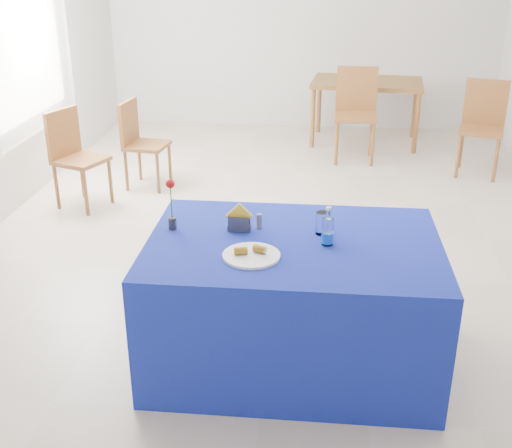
{
  "coord_description": "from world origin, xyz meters",
  "views": [
    {
      "loc": [
        0.24,
        -4.97,
        2.24
      ],
      "look_at": [
        -0.06,
        -1.96,
        0.92
      ],
      "focal_mm": 45.0,
      "sensor_mm": 36.0,
      "label": 1
    }
  ],
  "objects_px": {
    "water_bottle": "(328,232)",
    "chair_win_a": "(73,151)",
    "blue_table": "(292,302)",
    "chair_bg_right": "(483,121)",
    "chair_win_b": "(139,138)",
    "plate": "(251,256)",
    "chair_bg_left": "(356,107)",
    "oak_table": "(367,87)"
  },
  "relations": [
    {
      "from": "plate",
      "to": "water_bottle",
      "type": "bearing_deg",
      "value": 26.24
    },
    {
      "from": "oak_table",
      "to": "chair_win_b",
      "type": "distance_m",
      "value": 2.94
    },
    {
      "from": "oak_table",
      "to": "water_bottle",
      "type": "bearing_deg",
      "value": -96.03
    },
    {
      "from": "water_bottle",
      "to": "oak_table",
      "type": "height_order",
      "value": "water_bottle"
    },
    {
      "from": "chair_bg_right",
      "to": "chair_win_b",
      "type": "distance_m",
      "value": 3.54
    },
    {
      "from": "plate",
      "to": "chair_bg_left",
      "type": "height_order",
      "value": "chair_bg_left"
    },
    {
      "from": "plate",
      "to": "chair_bg_right",
      "type": "distance_m",
      "value": 4.3
    },
    {
      "from": "plate",
      "to": "chair_win_a",
      "type": "height_order",
      "value": "chair_win_a"
    },
    {
      "from": "oak_table",
      "to": "blue_table",
      "type": "bearing_deg",
      "value": -98.25
    },
    {
      "from": "chair_win_a",
      "to": "plate",
      "type": "bearing_deg",
      "value": -120.82
    },
    {
      "from": "chair_win_a",
      "to": "chair_win_b",
      "type": "height_order",
      "value": "chair_win_a"
    },
    {
      "from": "blue_table",
      "to": "chair_win_b",
      "type": "bearing_deg",
      "value": 120.39
    },
    {
      "from": "oak_table",
      "to": "chair_win_b",
      "type": "xyz_separation_m",
      "value": [
        -2.31,
        -1.81,
        -0.18
      ]
    },
    {
      "from": "chair_bg_right",
      "to": "chair_win_a",
      "type": "bearing_deg",
      "value": -145.75
    },
    {
      "from": "chair_bg_right",
      "to": "chair_win_b",
      "type": "bearing_deg",
      "value": -151.9
    },
    {
      "from": "plate",
      "to": "chair_bg_right",
      "type": "bearing_deg",
      "value": 61.92
    },
    {
      "from": "plate",
      "to": "chair_win_a",
      "type": "distance_m",
      "value": 3.11
    },
    {
      "from": "chair_bg_right",
      "to": "chair_win_b",
      "type": "relative_size",
      "value": 1.13
    },
    {
      "from": "chair_win_a",
      "to": "water_bottle",
      "type": "bearing_deg",
      "value": -113.2
    },
    {
      "from": "water_bottle",
      "to": "chair_win_b",
      "type": "height_order",
      "value": "water_bottle"
    },
    {
      "from": "oak_table",
      "to": "chair_win_b",
      "type": "relative_size",
      "value": 1.59
    },
    {
      "from": "blue_table",
      "to": "chair_win_a",
      "type": "height_order",
      "value": "chair_win_a"
    },
    {
      "from": "blue_table",
      "to": "chair_win_a",
      "type": "distance_m",
      "value": 3.08
    },
    {
      "from": "water_bottle",
      "to": "chair_bg_right",
      "type": "height_order",
      "value": "water_bottle"
    },
    {
      "from": "water_bottle",
      "to": "chair_win_a",
      "type": "height_order",
      "value": "water_bottle"
    },
    {
      "from": "chair_bg_right",
      "to": "oak_table",
      "type": "bearing_deg",
      "value": 153.24
    },
    {
      "from": "chair_bg_left",
      "to": "chair_win_b",
      "type": "distance_m",
      "value": 2.45
    },
    {
      "from": "chair_bg_left",
      "to": "chair_win_a",
      "type": "xyz_separation_m",
      "value": [
        -2.62,
        -1.7,
        -0.07
      ]
    },
    {
      "from": "water_bottle",
      "to": "chair_bg_left",
      "type": "height_order",
      "value": "chair_bg_left"
    },
    {
      "from": "chair_bg_left",
      "to": "chair_bg_right",
      "type": "height_order",
      "value": "chair_bg_left"
    },
    {
      "from": "blue_table",
      "to": "chair_bg_right",
      "type": "bearing_deg",
      "value": 63.14
    },
    {
      "from": "blue_table",
      "to": "chair_win_b",
      "type": "distance_m",
      "value": 3.25
    },
    {
      "from": "oak_table",
      "to": "chair_bg_left",
      "type": "bearing_deg",
      "value": -103.03
    },
    {
      "from": "water_bottle",
      "to": "chair_bg_left",
      "type": "relative_size",
      "value": 0.21
    },
    {
      "from": "water_bottle",
      "to": "chair_win_a",
      "type": "xyz_separation_m",
      "value": [
        -2.28,
        2.27,
        -0.31
      ]
    },
    {
      "from": "plate",
      "to": "water_bottle",
      "type": "relative_size",
      "value": 1.4
    },
    {
      "from": "oak_table",
      "to": "chair_win_a",
      "type": "xyz_separation_m",
      "value": [
        -2.77,
        -2.37,
        -0.16
      ]
    },
    {
      "from": "chair_bg_right",
      "to": "chair_win_a",
      "type": "relative_size",
      "value": 1.08
    },
    {
      "from": "water_bottle",
      "to": "chair_win_b",
      "type": "bearing_deg",
      "value": 122.85
    },
    {
      "from": "oak_table",
      "to": "chair_bg_right",
      "type": "bearing_deg",
      "value": -42.22
    },
    {
      "from": "plate",
      "to": "chair_bg_left",
      "type": "bearing_deg",
      "value": 80.11
    },
    {
      "from": "chair_win_b",
      "to": "chair_win_a",
      "type": "bearing_deg",
      "value": 148.3
    }
  ]
}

